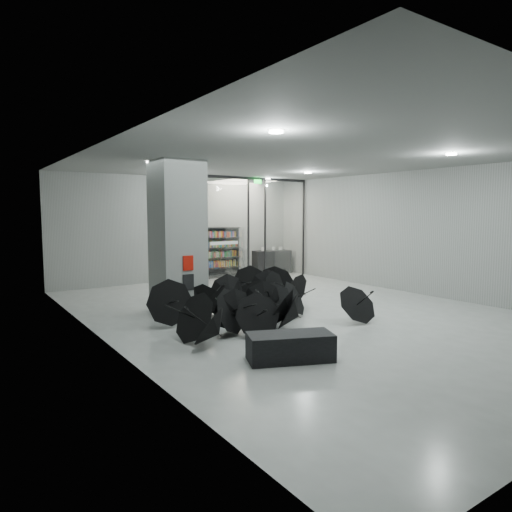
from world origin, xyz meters
TOP-DOWN VIEW (x-y plane):
  - room at (0.00, 0.00)m, footprint 14.00×14.02m
  - column at (-2.50, 2.00)m, footprint 1.20×1.20m
  - fire_cabinet at (-2.50, 1.38)m, footprint 0.28×0.04m
  - info_panel at (-2.50, 1.38)m, footprint 0.30×0.03m
  - exit_sign at (2.40, 5.30)m, footprint 0.30×0.06m
  - glass_partition at (2.39, 5.50)m, footprint 5.06×0.08m
  - bench at (-2.60, -2.91)m, footprint 1.66×1.19m
  - bookshelf at (1.44, 6.75)m, footprint 1.89×0.60m
  - shop_counter at (4.05, 6.62)m, footprint 1.74×0.91m
  - umbrella_cluster at (-1.34, 0.02)m, footprint 5.42×4.79m

SIDE VIEW (x-z plane):
  - bench at x=-2.60m, z-range 0.00..0.49m
  - umbrella_cluster at x=-1.34m, z-range -0.34..0.98m
  - shop_counter at x=4.05m, z-range 0.00..0.99m
  - info_panel at x=-2.50m, z-range 0.64..1.06m
  - bookshelf at x=1.44m, z-range 0.00..2.04m
  - fire_cabinet at x=-2.50m, z-range 1.16..1.54m
  - column at x=-2.50m, z-range 0.00..4.00m
  - glass_partition at x=2.39m, z-range 0.18..4.18m
  - room at x=0.00m, z-range 0.84..4.85m
  - exit_sign at x=2.40m, z-range 3.74..3.90m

